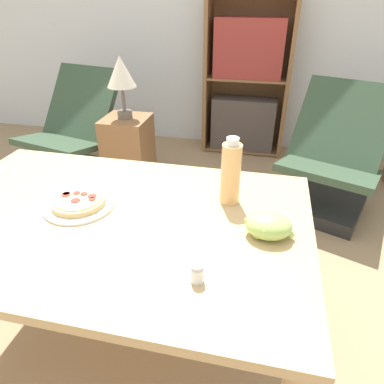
{
  "coord_description": "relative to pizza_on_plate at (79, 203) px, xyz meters",
  "views": [
    {
      "loc": [
        0.62,
        -0.88,
        1.43
      ],
      "look_at": [
        0.39,
        0.15,
        0.8
      ],
      "focal_mm": 32.0,
      "sensor_mm": 36.0,
      "label": 1
    }
  ],
  "objects": [
    {
      "name": "ground_plane",
      "position": [
        0.02,
        -0.06,
        -0.75
      ],
      "size": [
        14.0,
        14.0,
        0.0
      ],
      "primitive_type": "plane",
      "color": "#9E7F5B"
    },
    {
      "name": "wall_back",
      "position": [
        0.02,
        2.56,
        0.55
      ],
      "size": [
        8.0,
        0.05,
        2.6
      ],
      "color": "silver",
      "rests_on": "ground_plane"
    },
    {
      "name": "dining_table",
      "position": [
        0.14,
        -0.04,
        -0.1
      ],
      "size": [
        1.4,
        0.9,
        0.74
      ],
      "color": "tan",
      "rests_on": "ground_plane"
    },
    {
      "name": "pizza_on_plate",
      "position": [
        0.0,
        0.0,
        0.0
      ],
      "size": [
        0.26,
        0.26,
        0.04
      ],
      "color": "white",
      "rests_on": "dining_table"
    },
    {
      "name": "grape_bunch",
      "position": [
        0.68,
        -0.03,
        0.03
      ],
      "size": [
        0.16,
        0.12,
        0.08
      ],
      "color": "#A8CC66",
      "rests_on": "dining_table"
    },
    {
      "name": "drink_bottle",
      "position": [
        0.54,
        0.15,
        0.11
      ],
      "size": [
        0.07,
        0.07,
        0.26
      ],
      "color": "#EFB270",
      "rests_on": "dining_table"
    },
    {
      "name": "salt_shaker",
      "position": [
        0.5,
        -0.28,
        0.01
      ],
      "size": [
        0.04,
        0.04,
        0.06
      ],
      "color": "white",
      "rests_on": "dining_table"
    },
    {
      "name": "lounge_chair_near",
      "position": [
        -0.93,
        1.48,
        -0.47
      ],
      "size": [
        0.77,
        0.88,
        0.88
      ],
      "rotation": [
        0.0,
        0.0,
        -0.23
      ],
      "color": "black",
      "rests_on": "ground_plane"
    },
    {
      "name": "lounge_chair_far",
      "position": [
        1.12,
        1.42,
        -0.47
      ],
      "size": [
        0.83,
        0.93,
        0.88
      ],
      "rotation": [
        0.0,
        0.0,
        -0.37
      ],
      "color": "black",
      "rests_on": "ground_plane"
    },
    {
      "name": "bookshelf",
      "position": [
        0.42,
        2.37,
        -0.1
      ],
      "size": [
        0.78,
        0.31,
        1.43
      ],
      "color": "brown",
      "rests_on": "ground_plane"
    },
    {
      "name": "side_table",
      "position": [
        -0.4,
        1.4,
        -0.46
      ],
      "size": [
        0.34,
        0.34,
        0.59
      ],
      "color": "brown",
      "rests_on": "ground_plane"
    },
    {
      "name": "table_lamp",
      "position": [
        -0.4,
        1.4,
        0.16
      ],
      "size": [
        0.21,
        0.21,
        0.45
      ],
      "color": "#665B51",
      "rests_on": "side_table"
    }
  ]
}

